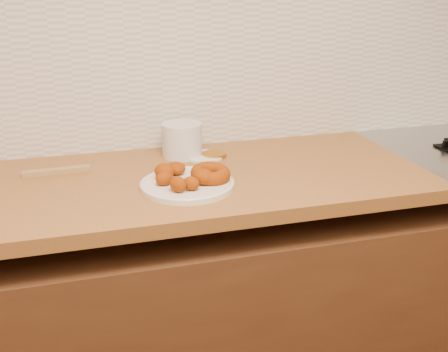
% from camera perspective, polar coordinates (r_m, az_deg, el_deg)
% --- Properties ---
extents(wall_back, '(4.00, 0.02, 2.70)m').
position_cam_1_polar(wall_back, '(1.80, 0.23, 17.77)').
color(wall_back, tan).
rests_on(wall_back, ground).
extents(base_cabinet, '(3.60, 0.60, 0.77)m').
position_cam_1_polar(base_cabinet, '(1.84, 2.92, -14.42)').
color(base_cabinet, '#503019').
rests_on(base_cabinet, floor).
extents(butcher_block, '(2.30, 0.62, 0.04)m').
position_cam_1_polar(butcher_block, '(1.53, -20.44, -2.15)').
color(butcher_block, '#91592D').
rests_on(butcher_block, base_cabinet).
extents(backsplash, '(3.60, 0.02, 0.60)m').
position_cam_1_polar(backsplash, '(1.80, 0.33, 12.98)').
color(backsplash, beige).
rests_on(backsplash, wall_back).
extents(donut_plate, '(0.26, 0.26, 0.01)m').
position_cam_1_polar(donut_plate, '(1.45, -4.02, -0.94)').
color(donut_plate, silver).
rests_on(donut_plate, butcher_block).
extents(ring_donut, '(0.16, 0.16, 0.05)m').
position_cam_1_polar(ring_donut, '(1.46, -1.50, 0.29)').
color(ring_donut, '#872700').
rests_on(ring_donut, donut_plate).
extents(fried_dough_chunks, '(0.17, 0.20, 0.04)m').
position_cam_1_polar(fried_dough_chunks, '(1.44, -4.82, 0.06)').
color(fried_dough_chunks, '#872700').
rests_on(fried_dough_chunks, donut_plate).
extents(plastic_tub, '(0.15, 0.15, 0.11)m').
position_cam_1_polar(plastic_tub, '(1.70, -4.58, 3.95)').
color(plastic_tub, silver).
rests_on(plastic_tub, butcher_block).
extents(tub_lid, '(0.17, 0.17, 0.01)m').
position_cam_1_polar(tub_lid, '(1.69, -2.19, 2.17)').
color(tub_lid, silver).
rests_on(tub_lid, butcher_block).
extents(brass_jar_lid, '(0.10, 0.10, 0.01)m').
position_cam_1_polar(brass_jar_lid, '(1.70, -1.06, 2.33)').
color(brass_jar_lid, '#B97D1C').
rests_on(brass_jar_lid, butcher_block).
extents(wooden_utensil, '(0.19, 0.03, 0.02)m').
position_cam_1_polar(wooden_utensil, '(1.63, -17.75, 0.52)').
color(wooden_utensil, olive).
rests_on(wooden_utensil, butcher_block).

